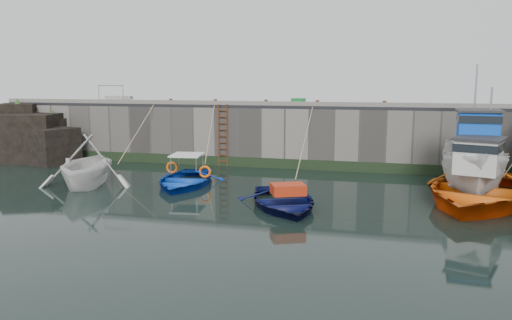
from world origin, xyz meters
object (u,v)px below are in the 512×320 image
(boat_near_navy, at_px, (283,206))
(bollard_c, at_px, (266,102))
(bollard_e, at_px, (385,104))
(bollard_b, at_px, (215,102))
(bollard_a, at_px, (171,101))
(boat_near_white, at_px, (88,185))
(boat_far_white, at_px, (473,168))
(ladder, at_px, (223,136))
(boat_near_blue, at_px, (185,185))
(bollard_d, at_px, (317,103))
(fish_crate, at_px, (298,101))
(boat_far_orange, at_px, (479,189))

(boat_near_navy, relative_size, bollard_c, 15.92)
(bollard_c, distance_m, bollard_e, 5.80)
(bollard_b, bearing_deg, bollard_a, 180.00)
(boat_near_white, bearing_deg, bollard_e, 10.32)
(boat_near_white, xyz_separation_m, boat_far_white, (15.54, 2.55, 1.01))
(boat_far_white, bearing_deg, ladder, 166.89)
(boat_near_blue, xyz_separation_m, bollard_e, (8.10, 5.23, 3.30))
(boat_near_navy, height_order, bollard_b, bollard_b)
(boat_near_blue, xyz_separation_m, bollard_d, (4.90, 5.23, 3.30))
(fish_crate, relative_size, bollard_b, 2.38)
(boat_near_navy, relative_size, bollard_a, 15.92)
(fish_crate, bearing_deg, boat_far_white, -19.15)
(boat_near_white, relative_size, boat_far_white, 0.74)
(bollard_a, distance_m, bollard_b, 2.50)
(boat_near_navy, distance_m, boat_far_orange, 7.25)
(boat_near_blue, bearing_deg, boat_near_navy, -35.29)
(bollard_e, bearing_deg, bollard_a, 180.00)
(bollard_c, xyz_separation_m, bollard_d, (2.60, 0.00, 0.00))
(boat_near_blue, distance_m, bollard_a, 6.83)
(boat_far_orange, bearing_deg, bollard_e, 142.44)
(boat_near_blue, xyz_separation_m, boat_near_navy, (4.80, -2.57, 0.00))
(boat_far_orange, relative_size, bollard_a, 30.58)
(ladder, xyz_separation_m, bollard_c, (2.20, 0.34, 1.71))
(boat_far_white, bearing_deg, fish_crate, 150.48)
(boat_near_white, relative_size, bollard_b, 16.72)
(boat_near_white, bearing_deg, boat_near_navy, -26.88)
(boat_near_navy, bearing_deg, bollard_b, 99.74)
(ladder, xyz_separation_m, boat_near_blue, (-0.10, -4.89, -1.59))
(boat_far_white, height_order, bollard_c, boat_far_white)
(bollard_a, bearing_deg, boat_near_blue, -61.00)
(bollard_a, distance_m, bollard_c, 5.20)
(ladder, height_order, bollard_c, bollard_c)
(bollard_b, relative_size, bollard_e, 1.00)
(boat_near_navy, height_order, fish_crate, fish_crate)
(bollard_a, bearing_deg, bollard_c, 0.00)
(fish_crate, height_order, bollard_d, fish_crate)
(bollard_b, bearing_deg, bollard_d, 0.00)
(boat_near_navy, xyz_separation_m, boat_far_orange, (6.79, 2.49, 0.48))
(fish_crate, distance_m, bollard_b, 4.33)
(boat_far_orange, distance_m, bollard_e, 6.95)
(boat_near_blue, relative_size, bollard_b, 16.13)
(ladder, xyz_separation_m, bollard_e, (8.00, 0.34, 1.71))
(bollard_c, bearing_deg, boat_far_white, -22.34)
(boat_far_white, relative_size, bollard_d, 22.56)
(boat_near_white, distance_m, bollard_c, 9.51)
(bollard_b, relative_size, bollard_d, 1.00)
(boat_near_white, xyz_separation_m, bollard_b, (3.54, 6.37, 3.30))
(fish_crate, bearing_deg, bollard_c, -122.23)
(bollard_c, bearing_deg, boat_near_blue, -113.75)
(boat_near_navy, xyz_separation_m, bollard_d, (0.10, 7.80, 3.30))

